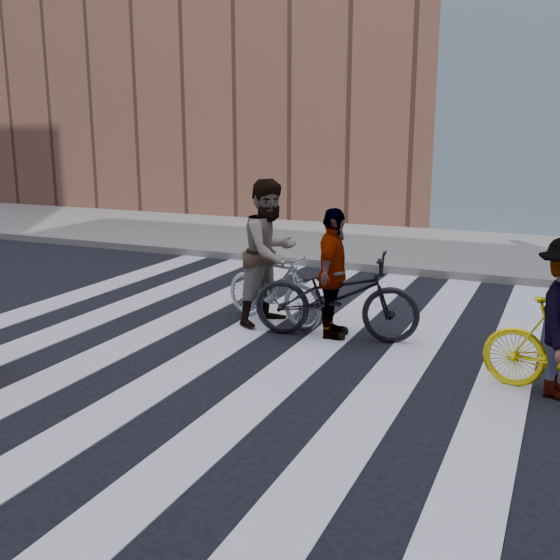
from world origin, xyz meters
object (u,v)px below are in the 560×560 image
Objects in this scene: rider_mid at (270,252)px; rider_rear at (332,274)px; bike_silver_mid at (274,288)px; bike_dark_rear at (336,296)px.

rider_rear is at bearing -87.96° from rider_mid.
bike_silver_mid is at bearing -72.94° from rider_mid.
bike_silver_mid is 0.79× the size of bike_dark_rear.
rider_mid reaches higher than bike_silver_mid.
rider_rear reaches higher than bike_silver_mid.
bike_dark_rear is 1.15m from rider_mid.
rider_mid is at bearing 67.09° from bike_dark_rear.
bike_silver_mid is 1.01× the size of rider_rear.
bike_silver_mid is at bearing 66.40° from bike_dark_rear.
rider_rear is at bearing 81.43° from bike_dark_rear.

